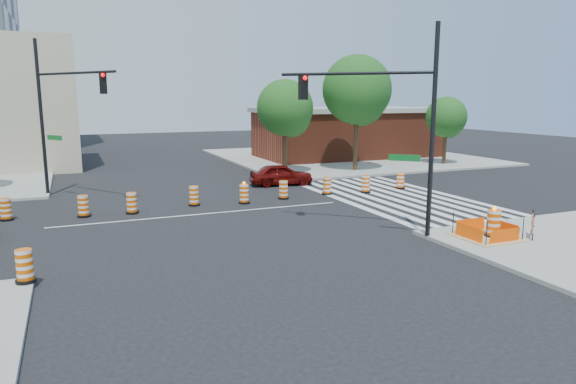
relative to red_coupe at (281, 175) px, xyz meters
name	(u,v)px	position (x,y,z in m)	size (l,w,h in m)	color
ground	(204,214)	(-6.58, -6.21, -0.68)	(120.00, 120.00, 0.00)	black
sidewalk_ne	(346,157)	(11.42, 11.79, -0.61)	(22.00, 22.00, 0.15)	gray
crosswalk_east	(395,197)	(4.37, -6.21, -0.68)	(6.75, 13.50, 0.01)	silver
lane_centerline	(204,214)	(-6.58, -6.21, -0.68)	(14.00, 0.12, 0.01)	silver
excavation_pit	(487,236)	(2.42, -15.21, -0.46)	(2.20, 2.20, 0.90)	tan
brick_storefront	(347,133)	(11.42, 11.79, 1.63)	(16.50, 8.50, 4.60)	maroon
red_coupe	(281,175)	(0.00, 0.00, 0.00)	(1.62, 4.01, 1.37)	#580907
signal_pole_se	(388,112)	(-0.78, -12.93, 4.30)	(4.66, 4.23, 8.14)	black
signal_pole_nw	(60,103)	(-12.64, 0.44, 4.54)	(3.77, 5.41, 8.54)	black
pit_drum	(493,224)	(2.65, -15.29, -0.02)	(0.63, 0.63, 1.25)	black
sw_corner_drum	(25,267)	(-13.77, -13.68, -0.07)	(0.59, 0.59, 1.00)	black
barricade	(533,223)	(4.00, -15.95, 0.05)	(0.67, 0.67, 1.06)	#E15404
tree_north_c	(285,111)	(1.96, 3.95, 3.89)	(4.03, 4.01, 6.82)	#382314
tree_north_d	(357,94)	(7.45, 3.39, 5.12)	(5.08, 5.08, 8.64)	#382314
tree_north_e	(446,119)	(16.13, 3.79, 3.08)	(3.34, 3.30, 5.62)	#382314
median_drum_1	(6,210)	(-15.19, -3.96, -0.20)	(0.60, 0.60, 1.02)	black
median_drum_2	(83,207)	(-11.92, -4.61, -0.20)	(0.60, 0.60, 1.02)	black
median_drum_3	(132,204)	(-9.75, -4.75, -0.20)	(0.60, 0.60, 1.02)	black
median_drum_4	(194,197)	(-6.57, -4.11, -0.20)	(0.60, 0.60, 1.02)	black
median_drum_5	(244,194)	(-4.00, -4.60, -0.19)	(0.60, 0.60, 1.18)	black
median_drum_6	(283,190)	(-1.62, -4.28, -0.20)	(0.60, 0.60, 1.02)	black
median_drum_7	(327,186)	(1.20, -4.03, -0.20)	(0.60, 0.60, 1.02)	black
median_drum_8	(366,185)	(3.57, -4.41, -0.20)	(0.60, 0.60, 1.02)	black
median_drum_9	(400,181)	(6.24, -4.09, -0.20)	(0.60, 0.60, 1.02)	black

